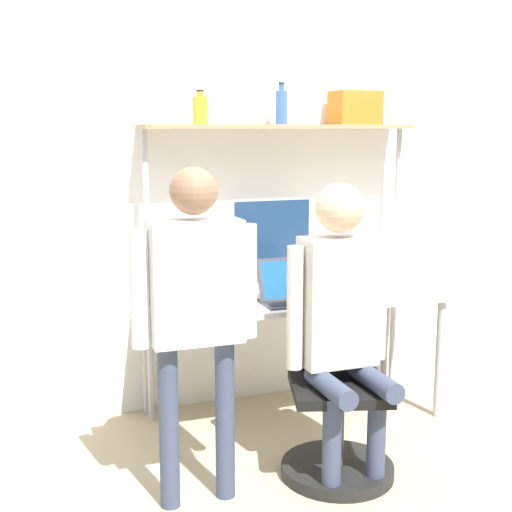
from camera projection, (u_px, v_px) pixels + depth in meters
ground_plane at (319, 441)px, 3.93m from camera, size 12.00×12.00×0.00m
wall_back at (269, 186)px, 4.43m from camera, size 8.00×0.06×2.70m
desk at (293, 306)px, 4.18m from camera, size 1.75×0.75×0.75m
shelf_unit at (280, 166)px, 4.24m from camera, size 1.66×0.29×1.72m
monitor at (272, 239)px, 4.27m from camera, size 0.49×0.24×0.54m
laptop at (290, 290)px, 3.97m from camera, size 0.35×0.25×0.24m
cell_phone at (341, 298)px, 4.03m from camera, size 0.07×0.15×0.01m
office_chair at (337, 417)px, 3.54m from camera, size 0.57×0.57×0.93m
person_seated at (341, 307)px, 3.39m from camera, size 0.53×0.48×1.45m
person_standing at (195, 296)px, 3.13m from camera, size 0.57×0.21×1.54m
bottle_amber at (200, 110)px, 4.02m from camera, size 0.09×0.09×0.19m
bottle_blue at (281, 107)px, 4.18m from camera, size 0.07×0.07×0.24m
storage_box at (355, 108)px, 4.34m from camera, size 0.28×0.21×0.20m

